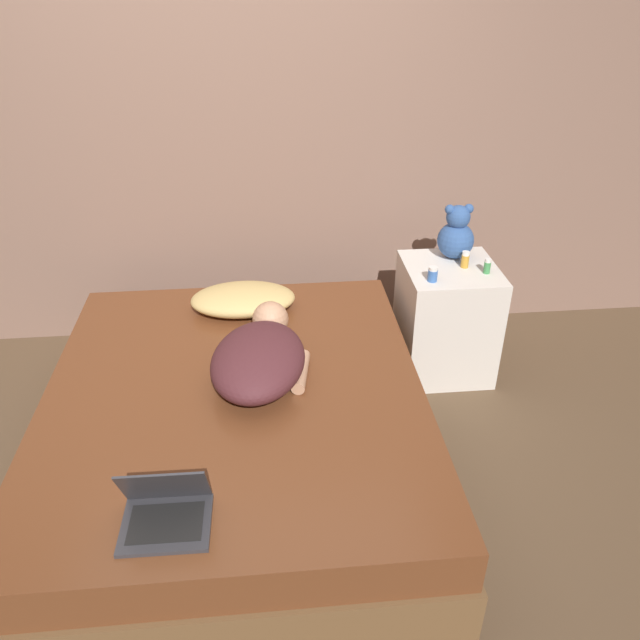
# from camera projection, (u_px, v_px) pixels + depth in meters

# --- Properties ---
(ground_plane) EXTENTS (12.00, 12.00, 0.00)m
(ground_plane) POSITION_uv_depth(u_px,v_px,m) (241.00, 461.00, 2.98)
(ground_plane) COLOR brown
(wall_back) EXTENTS (8.00, 0.06, 2.60)m
(wall_back) POSITION_uv_depth(u_px,v_px,m) (228.00, 121.00, 3.39)
(wall_back) COLOR #846656
(wall_back) RESTS_ON ground_plane
(bed) EXTENTS (1.69, 1.98, 0.44)m
(bed) POSITION_uv_depth(u_px,v_px,m) (238.00, 427.00, 2.86)
(bed) COLOR brown
(bed) RESTS_ON ground_plane
(nightstand) EXTENTS (0.49, 0.50, 0.64)m
(nightstand) POSITION_uv_depth(u_px,v_px,m) (446.00, 319.00, 3.49)
(nightstand) COLOR silver
(nightstand) RESTS_ON ground_plane
(pillow) EXTENTS (0.55, 0.35, 0.13)m
(pillow) POSITION_uv_depth(u_px,v_px,m) (243.00, 299.00, 3.31)
(pillow) COLOR tan
(pillow) RESTS_ON bed
(person_lying) EXTENTS (0.51, 0.79, 0.20)m
(person_lying) POSITION_uv_depth(u_px,v_px,m) (260.00, 356.00, 2.79)
(person_lying) COLOR #4C2328
(person_lying) RESTS_ON bed
(laptop) EXTENTS (0.30, 0.25, 0.23)m
(laptop) POSITION_uv_depth(u_px,v_px,m) (166.00, 510.00, 2.09)
(laptop) COLOR #333338
(laptop) RESTS_ON bed
(teddy_bear) EXTENTS (0.20, 0.20, 0.30)m
(teddy_bear) POSITION_uv_depth(u_px,v_px,m) (456.00, 235.00, 3.37)
(teddy_bear) COLOR #335693
(teddy_bear) RESTS_ON nightstand
(bottle_green) EXTENTS (0.03, 0.03, 0.08)m
(bottle_green) POSITION_uv_depth(u_px,v_px,m) (487.00, 266.00, 3.24)
(bottle_green) COLOR #3D8E4C
(bottle_green) RESTS_ON nightstand
(bottle_amber) EXTENTS (0.04, 0.04, 0.09)m
(bottle_amber) POSITION_uv_depth(u_px,v_px,m) (465.00, 260.00, 3.30)
(bottle_amber) COLOR gold
(bottle_amber) RESTS_ON nightstand
(bottle_blue) EXTENTS (0.05, 0.05, 0.08)m
(bottle_blue) POSITION_uv_depth(u_px,v_px,m) (433.00, 274.00, 3.17)
(bottle_blue) COLOR #3866B2
(bottle_blue) RESTS_ON nightstand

